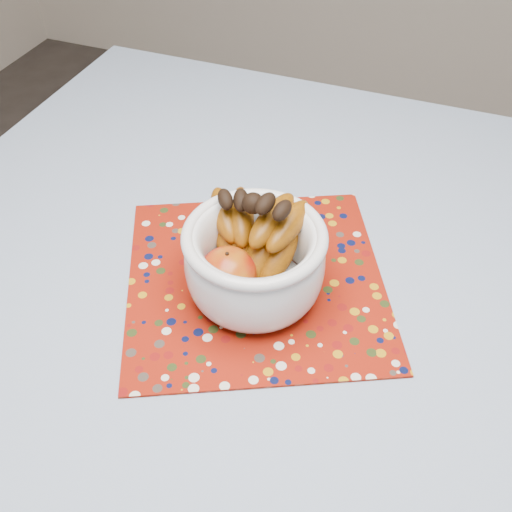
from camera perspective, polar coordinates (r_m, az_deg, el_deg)
name	(u,v)px	position (r m, az deg, el deg)	size (l,w,h in m)	color
table	(286,363)	(0.88, 2.90, -10.13)	(1.20, 1.20, 0.75)	brown
tablecloth	(288,327)	(0.82, 3.11, -6.80)	(1.32, 1.32, 0.01)	slate
placemat	(256,280)	(0.87, -0.03, -2.30)	(0.37, 0.37, 0.00)	maroon
fruit_bowl	(252,250)	(0.81, -0.41, 0.59)	(0.22, 0.20, 0.16)	silver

